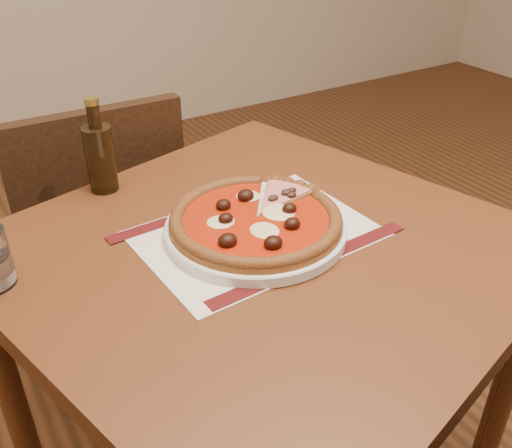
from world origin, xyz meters
The scene contains 7 objects.
table centered at (-0.84, 0.63, 0.65)m, with size 0.98×0.98×0.75m.
chair_far centered at (-0.96, 1.23, 0.49)m, with size 0.41×0.41×0.85m.
placemat centered at (-0.83, 0.66, 0.75)m, with size 0.39×0.28×0.00m, color silver.
plate centered at (-0.83, 0.66, 0.76)m, with size 0.31×0.31×0.02m, color white.
pizza centered at (-0.83, 0.66, 0.78)m, with size 0.29×0.29×0.04m.
ham_slice centered at (-0.74, 0.73, 0.78)m, with size 0.15×0.12×0.02m.
bottle centered at (-1.00, 0.96, 0.82)m, with size 0.06×0.06×0.19m.
Camera 1 is at (-1.26, -0.04, 1.28)m, focal length 40.00 mm.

